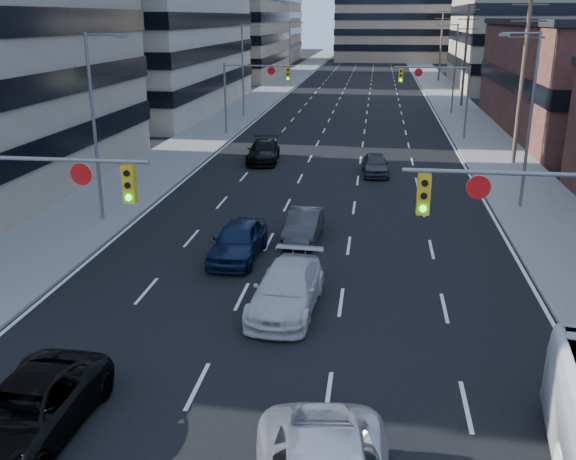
# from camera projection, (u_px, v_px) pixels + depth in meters

# --- Properties ---
(road_surface) EXTENTS (18.00, 300.00, 0.02)m
(road_surface) POSITION_uv_depth(u_px,v_px,m) (365.00, 65.00, 133.95)
(road_surface) COLOR black
(road_surface) RESTS_ON ground
(sidewalk_left) EXTENTS (5.00, 300.00, 0.15)m
(sidewalk_left) POSITION_uv_depth(u_px,v_px,m) (310.00, 64.00, 135.40)
(sidewalk_left) COLOR slate
(sidewalk_left) RESTS_ON ground
(sidewalk_right) EXTENTS (5.00, 300.00, 0.15)m
(sidewalk_right) POSITION_uv_depth(u_px,v_px,m) (421.00, 66.00, 132.45)
(sidewalk_right) COLOR slate
(sidewalk_right) RESTS_ON ground
(office_left_far) EXTENTS (20.00, 30.00, 16.00)m
(office_left_far) POSITION_uv_depth(u_px,v_px,m) (217.00, 27.00, 106.31)
(office_left_far) COLOR gray
(office_left_far) RESTS_ON ground
(office_right_far) EXTENTS (22.00, 28.00, 14.00)m
(office_right_far) POSITION_uv_depth(u_px,v_px,m) (541.00, 37.00, 89.04)
(office_right_far) COLOR gray
(office_right_far) RESTS_ON ground
(bg_block_left) EXTENTS (24.00, 24.00, 20.00)m
(bg_block_left) POSITION_uv_depth(u_px,v_px,m) (242.00, 15.00, 143.79)
(bg_block_left) COLOR #ADA089
(bg_block_left) RESTS_ON ground
(bg_block_right) EXTENTS (22.00, 22.00, 12.00)m
(bg_block_right) POSITION_uv_depth(u_px,v_px,m) (527.00, 36.00, 127.94)
(bg_block_right) COLOR gray
(bg_block_right) RESTS_ON ground
(signal_near_left) EXTENTS (6.59, 0.33, 6.00)m
(signal_near_left) POSITION_uv_depth(u_px,v_px,m) (23.00, 207.00, 18.86)
(signal_near_left) COLOR slate
(signal_near_left) RESTS_ON ground
(signal_near_right) EXTENTS (6.59, 0.33, 6.00)m
(signal_near_right) POSITION_uv_depth(u_px,v_px,m) (550.00, 229.00, 16.94)
(signal_near_right) COLOR slate
(signal_near_right) RESTS_ON ground
(signal_far_left) EXTENTS (6.09, 0.33, 6.00)m
(signal_far_left) POSITION_uv_depth(u_px,v_px,m) (252.00, 84.00, 53.68)
(signal_far_left) COLOR slate
(signal_far_left) RESTS_ON ground
(signal_far_right) EXTENTS (6.09, 0.33, 6.00)m
(signal_far_right) POSITION_uv_depth(u_px,v_px,m) (439.00, 87.00, 51.70)
(signal_far_right) COLOR slate
(signal_far_right) RESTS_ON ground
(utility_pole_block) EXTENTS (2.20, 0.28, 11.00)m
(utility_pole_block) POSITION_uv_depth(u_px,v_px,m) (522.00, 79.00, 42.20)
(utility_pole_block) COLOR #4C3D2D
(utility_pole_block) RESTS_ON ground
(utility_pole_midblock) EXTENTS (2.20, 0.28, 11.00)m
(utility_pole_midblock) POSITION_uv_depth(u_px,v_px,m) (465.00, 54.00, 70.40)
(utility_pole_midblock) COLOR #4C3D2D
(utility_pole_midblock) RESTS_ON ground
(utility_pole_distant) EXTENTS (2.20, 0.28, 11.00)m
(utility_pole_distant) POSITION_uv_depth(u_px,v_px,m) (441.00, 43.00, 98.60)
(utility_pole_distant) COLOR #4C3D2D
(utility_pole_distant) RESTS_ON ground
(streetlight_left_near) EXTENTS (2.03, 0.22, 9.00)m
(streetlight_left_near) POSITION_uv_depth(u_px,v_px,m) (97.00, 119.00, 30.29)
(streetlight_left_near) COLOR slate
(streetlight_left_near) RESTS_ON ground
(streetlight_left_mid) EXTENTS (2.03, 0.22, 9.00)m
(streetlight_left_mid) POSITION_uv_depth(u_px,v_px,m) (244.00, 66.00, 63.18)
(streetlight_left_mid) COLOR slate
(streetlight_left_mid) RESTS_ON ground
(streetlight_left_far) EXTENTS (2.03, 0.22, 9.00)m
(streetlight_left_far) POSITION_uv_depth(u_px,v_px,m) (291.00, 49.00, 96.08)
(streetlight_left_far) COLOR slate
(streetlight_left_far) RESTS_ON ground
(streetlight_right_near) EXTENTS (2.03, 0.22, 9.00)m
(streetlight_right_near) POSITION_uv_depth(u_px,v_px,m) (528.00, 113.00, 32.33)
(streetlight_right_near) COLOR slate
(streetlight_right_near) RESTS_ON ground
(streetlight_right_far) EXTENTS (2.03, 0.22, 9.00)m
(streetlight_right_far) POSITION_uv_depth(u_px,v_px,m) (453.00, 64.00, 65.23)
(streetlight_right_far) COLOR slate
(streetlight_right_far) RESTS_ON ground
(black_pickup) EXTENTS (2.57, 5.31, 1.46)m
(black_pickup) POSITION_uv_depth(u_px,v_px,m) (26.00, 412.00, 15.24)
(black_pickup) COLOR black
(black_pickup) RESTS_ON ground
(white_van) EXTENTS (2.44, 5.33, 1.51)m
(white_van) POSITION_uv_depth(u_px,v_px,m) (287.00, 289.00, 22.05)
(white_van) COLOR silver
(white_van) RESTS_ON ground
(sedan_blue) EXTENTS (2.04, 4.68, 1.57)m
(sedan_blue) POSITION_uv_depth(u_px,v_px,m) (238.00, 240.00, 26.76)
(sedan_blue) COLOR #0D1936
(sedan_blue) RESTS_ON ground
(sedan_grey_center) EXTENTS (1.61, 4.13, 1.34)m
(sedan_grey_center) POSITION_uv_depth(u_px,v_px,m) (304.00, 226.00, 29.04)
(sedan_grey_center) COLOR #2F2F31
(sedan_grey_center) RESTS_ON ground
(sedan_black_far) EXTENTS (2.51, 5.30, 1.49)m
(sedan_black_far) POSITION_uv_depth(u_px,v_px,m) (263.00, 151.00, 44.69)
(sedan_black_far) COLOR black
(sedan_black_far) RESTS_ON ground
(sedan_grey_right) EXTENTS (1.84, 4.06, 1.35)m
(sedan_grey_right) POSITION_uv_depth(u_px,v_px,m) (375.00, 164.00, 41.06)
(sedan_grey_right) COLOR #333336
(sedan_grey_right) RESTS_ON ground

